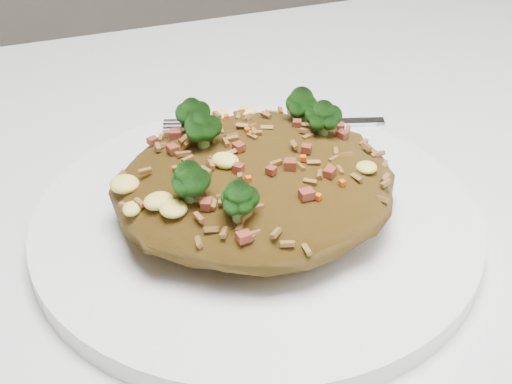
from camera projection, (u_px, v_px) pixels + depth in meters
plate at (256, 221)px, 0.44m from camera, size 0.27×0.27×0.01m
fried_rice at (255, 173)px, 0.42m from camera, size 0.17×0.15×0.06m
fork at (285, 124)px, 0.52m from camera, size 0.16×0.06×0.00m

